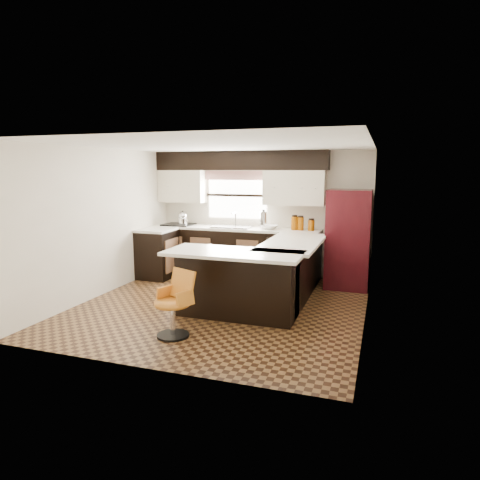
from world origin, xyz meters
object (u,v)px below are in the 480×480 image
(bar_chair, at_px, (172,304))
(peninsula_long, at_px, (289,272))
(peninsula_return, at_px, (237,285))
(refrigerator, at_px, (348,239))

(bar_chair, bearing_deg, peninsula_long, 85.80)
(peninsula_return, bearing_deg, peninsula_long, 61.70)
(peninsula_long, relative_size, bar_chair, 2.37)
(refrigerator, bearing_deg, peninsula_long, -126.82)
(peninsula_return, distance_m, bar_chair, 1.10)
(bar_chair, bearing_deg, peninsula_return, 86.17)
(peninsula_return, distance_m, refrigerator, 2.49)
(peninsula_return, xyz_separation_m, bar_chair, (-0.51, -0.98, -0.04))
(peninsula_long, distance_m, bar_chair, 2.21)
(peninsula_long, height_order, peninsula_return, same)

